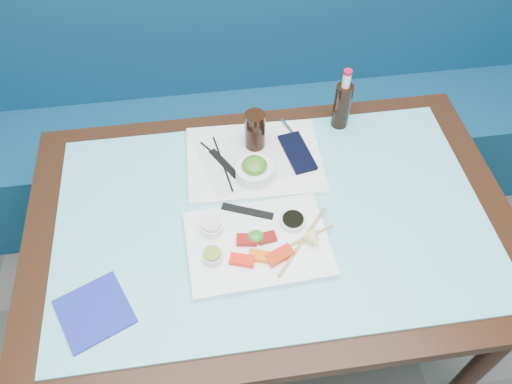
{
  "coord_description": "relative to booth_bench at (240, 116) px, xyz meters",
  "views": [
    {
      "loc": [
        -0.16,
        0.63,
        1.92
      ],
      "look_at": [
        -0.04,
        1.51,
        0.8
      ],
      "focal_mm": 35.0,
      "sensor_mm": 36.0,
      "label": 1
    }
  ],
  "objects": [
    {
      "name": "soy_dish",
      "position": [
        0.05,
        -0.88,
        0.41
      ],
      "size": [
        0.1,
        0.1,
        0.01
      ],
      "primitive_type": "cylinder",
      "rotation": [
        0.0,
        0.0,
        0.42
      ],
      "color": "silver",
      "rests_on": "sashimi_plate"
    },
    {
      "name": "sashimi_plate",
      "position": [
        -0.05,
        -0.93,
        0.39
      ],
      "size": [
        0.39,
        0.29,
        0.02
      ],
      "primitive_type": "cube",
      "rotation": [
        0.0,
        0.0,
        0.05
      ],
      "color": "white",
      "rests_on": "glass_top"
    },
    {
      "name": "salmon_right",
      "position": [
        -0.0,
        -0.99,
        0.41
      ],
      "size": [
        0.08,
        0.06,
        0.02
      ],
      "primitive_type": "cube",
      "rotation": [
        0.0,
        0.0,
        0.42
      ],
      "color": "red",
      "rests_on": "sashimi_plate"
    },
    {
      "name": "ramekin_wasabi",
      "position": [
        -0.18,
        -0.97,
        0.41
      ],
      "size": [
        0.06,
        0.06,
        0.02
      ],
      "primitive_type": "cylinder",
      "rotation": [
        0.0,
        0.0,
        0.11
      ],
      "color": "silver",
      "rests_on": "sashimi_plate"
    },
    {
      "name": "ginger_fill",
      "position": [
        -0.17,
        -0.88,
        0.43
      ],
      "size": [
        0.07,
        0.07,
        0.01
      ],
      "primitive_type": "cylinder",
      "rotation": [
        0.0,
        0.0,
        -0.37
      ],
      "color": "#F2D9C6",
      "rests_on": "ramekin_ginger"
    },
    {
      "name": "salmon_mid",
      "position": [
        -0.05,
        -0.98,
        0.41
      ],
      "size": [
        0.07,
        0.05,
        0.02
      ],
      "primitive_type": "cube",
      "rotation": [
        0.0,
        0.0,
        -0.31
      ],
      "color": "#FF5F0A",
      "rests_on": "sashimi_plate"
    },
    {
      "name": "wooden_chopstick_b",
      "position": [
        0.07,
        -0.95,
        0.41
      ],
      "size": [
        0.17,
        0.2,
        0.01
      ],
      "primitive_type": "cylinder",
      "rotation": [
        1.57,
        0.0,
        -0.7
      ],
      "color": "tan",
      "rests_on": "sashimi_plate"
    },
    {
      "name": "chopstick_sleeve",
      "position": [
        -0.07,
        -0.83,
        0.4
      ],
      "size": [
        0.15,
        0.08,
        0.0
      ],
      "primitive_type": "cube",
      "rotation": [
        0.0,
        0.0,
        -0.4
      ],
      "color": "black",
      "rests_on": "sashimi_plate"
    },
    {
      "name": "soy_fill",
      "position": [
        0.05,
        -0.88,
        0.42
      ],
      "size": [
        0.06,
        0.06,
        0.01
      ],
      "primitive_type": "cylinder",
      "rotation": [
        0.0,
        0.0,
        -0.03
      ],
      "color": "black",
      "rests_on": "soy_dish"
    },
    {
      "name": "cola_bottle_cap",
      "position": [
        0.28,
        -0.5,
        0.6
      ],
      "size": [
        0.03,
        0.03,
        0.01
      ],
      "primitive_type": "cylinder",
      "rotation": [
        0.0,
        0.0,
        0.02
      ],
      "color": "red",
      "rests_on": "cola_bottle_neck"
    },
    {
      "name": "black_chopstick_a",
      "position": [
        -0.12,
        -0.63,
        0.4
      ],
      "size": [
        0.04,
        0.23,
        0.01
      ],
      "primitive_type": "cylinder",
      "rotation": [
        1.57,
        0.0,
        0.16
      ],
      "color": "black",
      "rests_on": "serving_tray"
    },
    {
      "name": "wasabi_fill",
      "position": [
        -0.18,
        -0.97,
        0.43
      ],
      "size": [
        0.06,
        0.06,
        0.01
      ],
      "primitive_type": "cylinder",
      "rotation": [
        0.0,
        0.0,
        0.3
      ],
      "color": "olive",
      "rests_on": "ramekin_wasabi"
    },
    {
      "name": "booth_bench",
      "position": [
        0.0,
        0.0,
        0.0
      ],
      "size": [
        3.0,
        0.56,
        1.17
      ],
      "color": "navy",
      "rests_on": "ground"
    },
    {
      "name": "paper_placemat",
      "position": [
        -0.02,
        -0.62,
        0.4
      ],
      "size": [
        0.36,
        0.29,
        0.0
      ],
      "primitive_type": "cube",
      "rotation": [
        0.0,
        0.0,
        0.24
      ],
      "color": "silver",
      "rests_on": "serving_tray"
    },
    {
      "name": "tray_sleeve",
      "position": [
        -0.12,
        -0.63,
        0.4
      ],
      "size": [
        0.09,
        0.13,
        0.0
      ],
      "primitive_type": "cube",
      "rotation": [
        0.0,
        0.0,
        0.51
      ],
      "color": "black",
      "rests_on": "serving_tray"
    },
    {
      "name": "seaweed_garnish",
      "position": [
        -0.06,
        -0.92,
        0.42
      ],
      "size": [
        0.05,
        0.04,
        0.03
      ],
      "primitive_type": "ellipsoid",
      "rotation": [
        0.0,
        0.0,
        -0.05
      ],
      "color": "#30871F",
      "rests_on": "sashimi_plate"
    },
    {
      "name": "ramekin_ginger",
      "position": [
        -0.17,
        -0.88,
        0.42
      ],
      "size": [
        0.06,
        0.06,
        0.03
      ],
      "primitive_type": "cylinder",
      "rotation": [
        0.0,
        0.0,
        0.01
      ],
      "color": "white",
      "rests_on": "sashimi_plate"
    },
    {
      "name": "dining_table",
      "position": [
        0.0,
        -0.84,
        0.29
      ],
      "size": [
        1.4,
        0.9,
        0.75
      ],
      "color": "black",
      "rests_on": "ground"
    },
    {
      "name": "navy_pouch",
      "position": [
        0.11,
        -0.62,
        0.41
      ],
      "size": [
        0.1,
        0.17,
        0.01
      ],
      "primitive_type": "cube",
      "rotation": [
        0.0,
        0.0,
        0.18
      ],
      "color": "black",
      "rests_on": "serving_tray"
    },
    {
      "name": "cola_bottle_neck",
      "position": [
        0.28,
        -0.5,
        0.57
      ],
      "size": [
        0.03,
        0.03,
        0.05
      ],
      "primitive_type": "cylinder",
      "rotation": [
        0.0,
        0.0,
        -0.19
      ],
      "color": "white",
      "rests_on": "cola_bottle_body"
    },
    {
      "name": "fork",
      "position": [
        0.11,
        -0.52,
        0.4
      ],
      "size": [
        0.04,
        0.1,
        0.01
      ],
      "primitive_type": "cylinder",
      "rotation": [
        1.57,
        0.0,
        0.33
      ],
      "color": "silver",
      "rests_on": "serving_tray"
    },
    {
      "name": "seaweed_salad",
      "position": [
        -0.03,
        -0.7,
        0.45
      ],
      "size": [
        0.08,
        0.08,
        0.04
      ],
      "primitive_type": "ellipsoid",
      "rotation": [
        0.0,
        0.0,
        0.13
      ],
      "color": "#39781B",
      "rests_on": "seaweed_bowl"
    },
    {
      "name": "glass_top",
      "position": [
        0.0,
        -0.84,
        0.38
      ],
      "size": [
        1.22,
        0.76,
        0.01
      ],
      "primitive_type": "cube",
      "color": "#6AC4D4",
      "rests_on": "dining_table"
    },
    {
      "name": "seaweed_bowl",
      "position": [
        -0.03,
        -0.7,
        0.42
      ],
      "size": [
        0.14,
        0.14,
        0.05
      ],
      "primitive_type": "cylinder",
      "rotation": [
        0.0,
        0.0,
        -0.3
      ],
      "color": "white",
      "rests_on": "serving_tray"
    },
    {
      "name": "lemon_wedge",
      "position": [
        0.09,
        -0.96,
        0.43
      ],
      "size": [
        0.06,
        0.05,
        0.05
      ],
      "primitive_type": "cone",
      "rotation": [
        1.57,
        0.0,
        0.3
      ],
      "color": "#FDE778",
      "rests_on": "sashimi_plate"
    },
    {
      "name": "tuna_left",
      "position": [
        -0.08,
        -0.93,
        0.41
      ],
      "size": [
        0.06,
        0.04,
        0.02
      ],
      "primitive_type": "cube",
      "rotation": [
        0.0,
        0.0,
        -0.16
      ],
      "color": "maroon",
      "rests_on": "sashimi_plate"
    },
    {
      "name": "serving_tray",
      "position": [
        -0.02,
        -0.62,
        0.39
      ],
      "size": [
        0.42,
        0.32,
        0.02
      ],
      "primitive_type": "cube",
      "rotation": [
        0.0,
        0.0,
        -0.03
      ],
      "color": "white",
      "rests_on": "glass_top"
    },
    {
      "name": "blue_napkin",
      "position": [
        -0.48,
        -1.07,
        0.39
      ],
      "size": [
        0.22,
        0.22,
        0.01
      ],
      "primitive_type": "cube",
      "rotation": [
        0.0,
        0.0,
        0.42
      ],
      "color": "navy",
      "rests_on": "glass_top"
    },
    {
      "name": "cola_glass",
      "position": [
        -0.01,
        -0.57,
        0.46
      ],
      "size": [
        0.08,
        0.08,
        0.13
      ],
      "primitive_type": "cylinder",
      "rotation": [
        0.0,
        0.0,
        -0.24
      ],
      "color": "black",
      "rests_on": "serving_tray"
    },
    {
      "name": "cola_bottle_body",
      "position": [
        0.28,
        -0.5,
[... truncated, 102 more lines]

